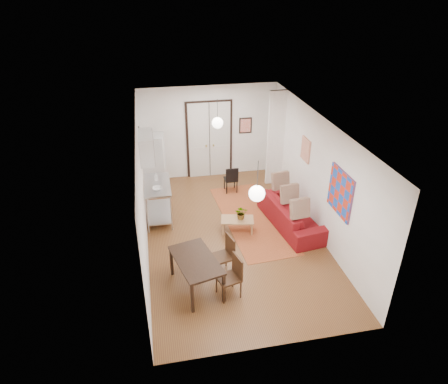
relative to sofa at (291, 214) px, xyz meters
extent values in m
plane|color=brown|center=(-1.58, -0.12, -0.34)|extent=(7.00, 7.00, 0.00)
cube|color=white|center=(-1.58, -0.12, 2.56)|extent=(4.20, 7.00, 0.02)
cube|color=white|center=(-1.58, 3.38, 1.11)|extent=(4.20, 0.02, 2.90)
cube|color=white|center=(-1.58, -3.62, 1.11)|extent=(4.20, 0.02, 2.90)
cube|color=white|center=(-3.68, -0.12, 1.11)|extent=(0.02, 7.00, 2.90)
cube|color=white|center=(0.52, -0.12, 1.11)|extent=(0.02, 7.00, 2.90)
cube|color=silver|center=(-1.58, 3.33, 0.86)|extent=(1.44, 0.06, 2.50)
cube|color=white|center=(0.27, 2.43, 1.11)|extent=(0.50, 0.10, 2.90)
cube|color=silver|center=(-3.50, 1.38, 1.56)|extent=(0.35, 1.00, 0.70)
cube|color=red|center=(0.50, -1.37, 1.31)|extent=(0.05, 1.00, 1.00)
cube|color=#F5EBCC|center=(0.50, 0.68, 1.46)|extent=(0.05, 0.50, 0.60)
cube|color=red|center=(-0.43, 3.35, 1.26)|extent=(0.40, 0.03, 0.50)
cube|color=#A57444|center=(-3.65, 1.88, 1.61)|extent=(0.03, 0.44, 0.54)
sphere|color=white|center=(-1.58, 1.88, 1.91)|extent=(0.30, 0.30, 0.30)
cylinder|color=black|center=(-1.58, 1.88, 2.31)|extent=(0.01, 0.01, 0.50)
sphere|color=white|center=(-1.58, -2.12, 1.91)|extent=(0.30, 0.30, 0.30)
cylinder|color=black|center=(-1.58, -2.12, 2.31)|extent=(0.01, 0.01, 0.50)
cube|color=#A8512A|center=(-0.92, 0.52, -0.34)|extent=(1.65, 3.81, 0.01)
imported|color=maroon|center=(0.00, 0.00, 0.00)|extent=(1.23, 2.43, 0.68)
cube|color=#A6794E|center=(-1.43, -0.01, 0.00)|extent=(0.88, 0.61, 0.04)
cube|color=#A6794E|center=(-1.79, -0.19, -0.18)|extent=(0.05, 0.05, 0.32)
cube|color=#A6794E|center=(-1.07, -0.19, -0.18)|extent=(0.05, 0.05, 0.32)
cube|color=#A6794E|center=(-1.79, 0.17, -0.18)|extent=(0.05, 0.05, 0.32)
cube|color=#A6794E|center=(-1.07, 0.17, -0.18)|extent=(0.05, 0.05, 0.32)
imported|color=#2E622C|center=(-1.33, -0.01, 0.19)|extent=(0.37, 0.33, 0.35)
cube|color=silver|center=(-3.32, 1.00, 0.66)|extent=(0.68, 1.34, 0.04)
cube|color=silver|center=(-3.32, 1.00, -0.14)|extent=(0.64, 1.30, 0.03)
cylinder|color=silver|center=(-3.62, 0.37, 0.16)|extent=(0.04, 0.04, 1.00)
cylinder|color=silver|center=(-3.03, 0.37, 0.16)|extent=(0.04, 0.04, 1.00)
cylinder|color=silver|center=(-3.62, 1.62, 0.16)|extent=(0.04, 0.04, 1.00)
cylinder|color=silver|center=(-3.03, 1.62, 0.16)|extent=(0.04, 0.04, 1.00)
imported|color=white|center=(-3.33, 0.70, 0.71)|extent=(0.24, 0.24, 0.06)
imported|color=teal|center=(-3.33, 1.25, 0.79)|extent=(0.10, 0.10, 0.21)
cube|color=silver|center=(-3.33, 2.71, 0.52)|extent=(0.69, 0.69, 1.72)
cube|color=black|center=(-2.71, -1.87, 0.37)|extent=(1.05, 1.46, 0.05)
cube|color=black|center=(-3.04, -2.48, 0.00)|extent=(0.07, 0.07, 0.68)
cube|color=black|center=(-2.38, -2.48, 0.00)|extent=(0.07, 0.07, 0.68)
cube|color=black|center=(-3.04, -1.26, 0.00)|extent=(0.07, 0.07, 0.68)
cube|color=black|center=(-2.38, -1.26, 0.00)|extent=(0.07, 0.07, 0.68)
cube|color=#3C2313|center=(-2.11, -1.52, 0.09)|extent=(0.52, 0.51, 0.04)
cube|color=#3C2313|center=(-2.11, -1.32, 0.34)|extent=(0.14, 0.41, 0.45)
cylinder|color=#3C2313|center=(-2.29, -1.71, -0.12)|extent=(0.03, 0.03, 0.43)
cylinder|color=#3C2313|center=(-1.93, -1.71, -0.12)|extent=(0.03, 0.03, 0.43)
cylinder|color=#3C2313|center=(-2.29, -1.33, -0.12)|extent=(0.03, 0.03, 0.43)
cylinder|color=#3C2313|center=(-1.93, -1.33, -0.12)|extent=(0.03, 0.03, 0.43)
cube|color=#3C2313|center=(-2.11, -2.22, 0.09)|extent=(0.52, 0.51, 0.04)
cube|color=#3C2313|center=(-2.11, -2.02, 0.34)|extent=(0.14, 0.41, 0.45)
cylinder|color=#3C2313|center=(-2.29, -2.41, -0.12)|extent=(0.03, 0.03, 0.43)
cylinder|color=#3C2313|center=(-1.93, -2.41, -0.12)|extent=(0.03, 0.03, 0.43)
cylinder|color=#3C2313|center=(-2.29, -2.03, -0.12)|extent=(0.03, 0.03, 0.43)
cylinder|color=#3C2313|center=(-1.93, -2.03, -0.12)|extent=(0.03, 0.03, 0.43)
cube|color=black|center=(-1.15, 2.12, 0.06)|extent=(0.38, 0.38, 0.04)
cube|color=black|center=(-1.15, 2.29, 0.28)|extent=(0.37, 0.05, 0.40)
cylinder|color=black|center=(-1.30, 1.97, -0.14)|extent=(0.03, 0.03, 0.40)
cylinder|color=black|center=(-0.99, 1.97, -0.14)|extent=(0.03, 0.03, 0.40)
cylinder|color=black|center=(-1.30, 2.28, -0.14)|extent=(0.03, 0.03, 0.40)
cylinder|color=black|center=(-0.99, 2.28, -0.14)|extent=(0.03, 0.03, 0.40)
camera|label=1|loc=(-3.38, -8.22, 5.39)|focal=32.00mm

